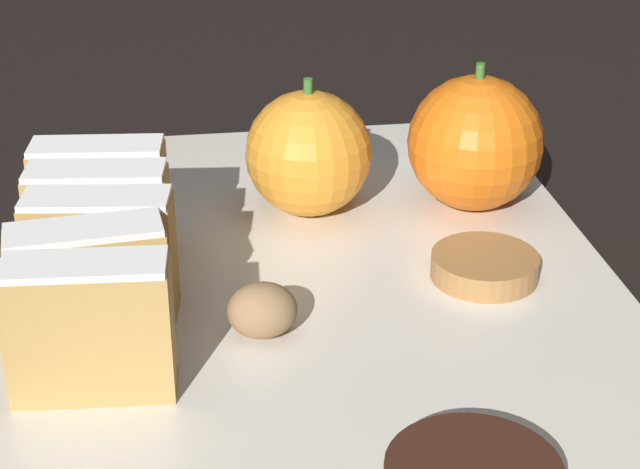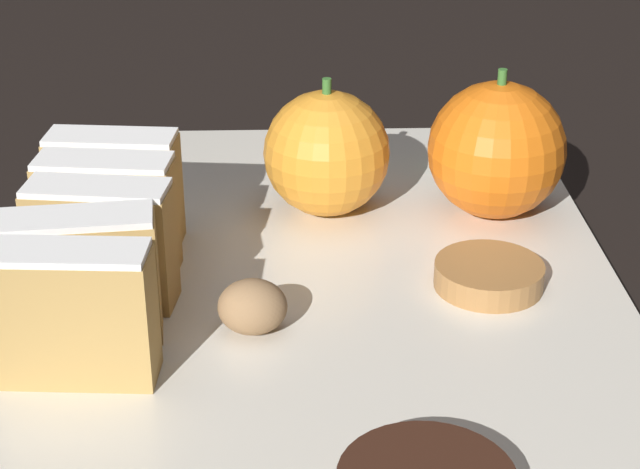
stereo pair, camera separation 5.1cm
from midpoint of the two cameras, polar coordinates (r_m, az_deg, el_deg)
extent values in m
plane|color=black|center=(0.53, -2.76, -4.12)|extent=(6.00, 6.00, 0.00)
cube|color=silver|center=(0.53, -2.77, -3.56)|extent=(0.30, 0.44, 0.01)
cube|color=tan|center=(0.45, -15.38, -5.10)|extent=(0.07, 0.03, 0.06)
cube|color=white|center=(0.44, -15.85, -1.67)|extent=(0.07, 0.03, 0.00)
cube|color=tan|center=(0.48, -15.19, -3.12)|extent=(0.07, 0.03, 0.06)
cube|color=white|center=(0.47, -15.63, 0.15)|extent=(0.07, 0.03, 0.00)
cube|color=tan|center=(0.51, -14.43, -1.33)|extent=(0.07, 0.03, 0.06)
cube|color=white|center=(0.49, -14.83, 1.81)|extent=(0.07, 0.03, 0.00)
cube|color=tan|center=(0.54, -14.33, 0.25)|extent=(0.07, 0.03, 0.06)
cube|color=white|center=(0.52, -14.70, 3.25)|extent=(0.07, 0.03, 0.00)
cube|color=tan|center=(0.56, -14.16, 1.66)|extent=(0.07, 0.03, 0.06)
cube|color=white|center=(0.55, -14.50, 4.54)|extent=(0.07, 0.03, 0.00)
sphere|color=orange|center=(0.60, 5.88, 4.82)|extent=(0.08, 0.08, 0.08)
cylinder|color=#38702D|center=(0.59, 6.06, 8.55)|extent=(0.01, 0.01, 0.01)
sphere|color=orange|center=(0.59, -3.10, 4.29)|extent=(0.07, 0.07, 0.07)
cylinder|color=#38702D|center=(0.58, -3.20, 7.79)|extent=(0.01, 0.01, 0.01)
ellipsoid|color=#8E6B47|center=(0.48, -6.13, -4.13)|extent=(0.03, 0.03, 0.03)
cylinder|color=#A3703D|center=(0.53, 6.18, -1.95)|extent=(0.05, 0.05, 0.01)
cone|color=#195623|center=(0.67, 4.47, 5.88)|extent=(0.04, 0.04, 0.05)
camera|label=1|loc=(0.03, -92.86, -1.43)|focal=60.00mm
camera|label=2|loc=(0.03, 87.14, 1.43)|focal=60.00mm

